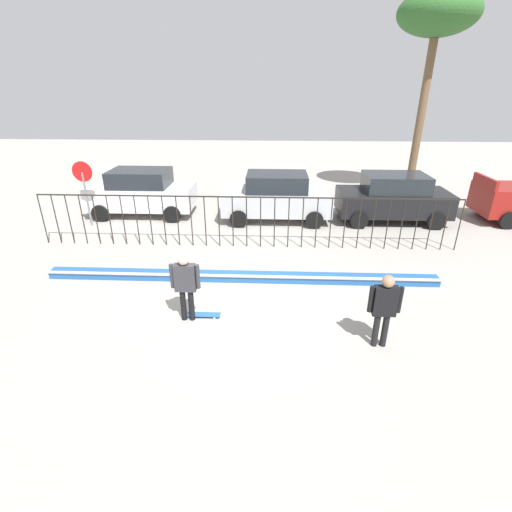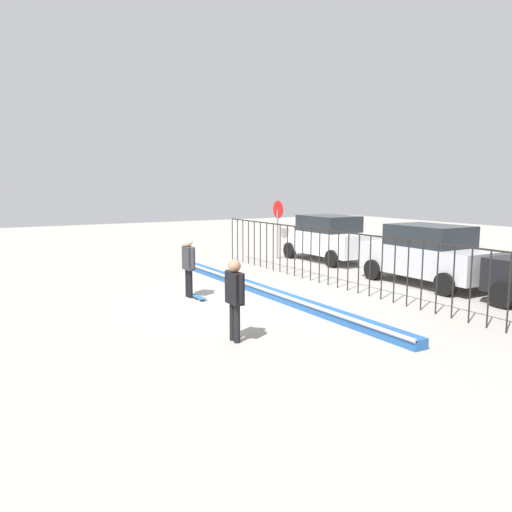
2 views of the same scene
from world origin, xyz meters
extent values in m
plane|color=#9E9991|center=(0.00, 0.00, 0.00)|extent=(60.00, 60.00, 0.00)
cube|color=#235699|center=(0.00, 1.11, 0.11)|extent=(11.00, 0.36, 0.22)
cylinder|color=#B2B2B7|center=(0.00, 0.93, 0.22)|extent=(11.00, 0.09, 0.09)
cylinder|color=black|center=(-7.00, 3.58, 0.88)|extent=(0.04, 0.04, 1.76)
cylinder|color=black|center=(-6.53, 3.58, 0.88)|extent=(0.04, 0.04, 1.76)
cylinder|color=black|center=(-6.07, 3.58, 0.88)|extent=(0.04, 0.04, 1.76)
cylinder|color=black|center=(-5.60, 3.58, 0.88)|extent=(0.04, 0.04, 1.76)
cylinder|color=black|center=(-5.13, 3.58, 0.88)|extent=(0.04, 0.04, 1.76)
cylinder|color=black|center=(-4.67, 3.58, 0.88)|extent=(0.04, 0.04, 1.76)
cylinder|color=black|center=(-4.20, 3.58, 0.88)|extent=(0.04, 0.04, 1.76)
cylinder|color=black|center=(-3.73, 3.58, 0.88)|extent=(0.04, 0.04, 1.76)
cylinder|color=black|center=(-3.27, 3.58, 0.88)|extent=(0.04, 0.04, 1.76)
cylinder|color=black|center=(-2.80, 3.58, 0.88)|extent=(0.04, 0.04, 1.76)
cylinder|color=black|center=(-2.33, 3.58, 0.88)|extent=(0.04, 0.04, 1.76)
cylinder|color=black|center=(-1.87, 3.58, 0.88)|extent=(0.04, 0.04, 1.76)
cylinder|color=black|center=(-1.40, 3.58, 0.88)|extent=(0.04, 0.04, 1.76)
cylinder|color=black|center=(-0.93, 3.58, 0.88)|extent=(0.04, 0.04, 1.76)
cylinder|color=black|center=(-0.47, 3.58, 0.88)|extent=(0.04, 0.04, 1.76)
cylinder|color=black|center=(0.00, 3.58, 0.88)|extent=(0.04, 0.04, 1.76)
cylinder|color=black|center=(0.47, 3.58, 0.88)|extent=(0.04, 0.04, 1.76)
cylinder|color=black|center=(0.93, 3.58, 0.88)|extent=(0.04, 0.04, 1.76)
cylinder|color=black|center=(1.40, 3.58, 0.88)|extent=(0.04, 0.04, 1.76)
cylinder|color=black|center=(1.87, 3.58, 0.88)|extent=(0.04, 0.04, 1.76)
cylinder|color=black|center=(2.33, 3.58, 0.88)|extent=(0.04, 0.04, 1.76)
cylinder|color=black|center=(2.80, 3.58, 0.88)|extent=(0.04, 0.04, 1.76)
cylinder|color=black|center=(3.27, 3.58, 0.88)|extent=(0.04, 0.04, 1.76)
cylinder|color=black|center=(3.73, 3.58, 0.88)|extent=(0.04, 0.04, 1.76)
cylinder|color=black|center=(4.20, 3.58, 0.88)|extent=(0.04, 0.04, 1.76)
cylinder|color=black|center=(4.67, 3.58, 0.88)|extent=(0.04, 0.04, 1.76)
cylinder|color=black|center=(5.13, 3.58, 0.88)|extent=(0.04, 0.04, 1.76)
cylinder|color=black|center=(5.60, 3.58, 0.88)|extent=(0.04, 0.04, 1.76)
cylinder|color=black|center=(6.07, 3.58, 0.88)|extent=(0.04, 0.04, 1.76)
cylinder|color=black|center=(6.53, 3.58, 0.88)|extent=(0.04, 0.04, 1.76)
cylinder|color=black|center=(7.00, 3.58, 0.88)|extent=(0.04, 0.04, 1.76)
cube|color=black|center=(0.00, 3.58, 1.74)|extent=(14.00, 0.04, 0.04)
cylinder|color=black|center=(-1.19, -0.90, 0.39)|extent=(0.13, 0.13, 0.79)
cylinder|color=black|center=(-1.00, -0.90, 0.39)|extent=(0.13, 0.13, 0.79)
cube|color=#333338|center=(-1.09, -0.90, 1.12)|extent=(0.48, 0.21, 0.65)
sphere|color=beige|center=(-1.09, -0.90, 1.57)|extent=(0.26, 0.26, 0.26)
cylinder|color=#333338|center=(-1.38, -0.90, 1.15)|extent=(0.10, 0.10, 0.58)
cylinder|color=#333338|center=(-0.80, -0.90, 1.15)|extent=(0.10, 0.10, 0.58)
cube|color=#26598C|center=(-0.75, -0.78, 0.06)|extent=(0.80, 0.20, 0.02)
cylinder|color=silver|center=(-0.48, -0.71, 0.03)|extent=(0.05, 0.03, 0.05)
cylinder|color=silver|center=(-0.48, -0.86, 0.03)|extent=(0.05, 0.03, 0.05)
cylinder|color=silver|center=(-1.02, -0.71, 0.03)|extent=(0.05, 0.03, 0.05)
cylinder|color=silver|center=(-1.02, -0.86, 0.03)|extent=(0.05, 0.03, 0.05)
cylinder|color=black|center=(3.07, -1.69, 0.39)|extent=(0.13, 0.13, 0.78)
cylinder|color=black|center=(3.26, -1.69, 0.39)|extent=(0.13, 0.13, 0.78)
cube|color=black|center=(3.17, -1.69, 1.10)|extent=(0.47, 0.20, 0.64)
sphere|color=#A87A5B|center=(3.17, -1.69, 1.55)|extent=(0.25, 0.25, 0.25)
cylinder|color=black|center=(2.88, -1.69, 1.14)|extent=(0.10, 0.10, 0.58)
cylinder|color=black|center=(3.46, -1.69, 1.14)|extent=(0.10, 0.10, 0.58)
cube|color=silver|center=(-4.62, 6.86, 0.79)|extent=(4.30, 1.90, 0.90)
cube|color=#1E2328|center=(-4.62, 6.86, 1.57)|extent=(2.37, 1.71, 0.66)
cylinder|color=black|center=(-3.15, 7.81, 0.34)|extent=(0.68, 0.22, 0.68)
cylinder|color=black|center=(-3.15, 5.91, 0.34)|extent=(0.68, 0.22, 0.68)
cylinder|color=black|center=(-6.08, 7.81, 0.34)|extent=(0.68, 0.22, 0.68)
cylinder|color=black|center=(-6.08, 5.91, 0.34)|extent=(0.68, 0.22, 0.68)
cube|color=#B7BABF|center=(1.01, 6.42, 0.79)|extent=(4.30, 1.90, 0.90)
cube|color=#1E2328|center=(1.01, 6.42, 1.57)|extent=(2.37, 1.71, 0.66)
cylinder|color=black|center=(2.48, 7.37, 0.34)|extent=(0.68, 0.22, 0.68)
cylinder|color=black|center=(2.48, 5.47, 0.34)|extent=(0.68, 0.22, 0.68)
cylinder|color=black|center=(-0.45, 7.37, 0.34)|extent=(0.68, 0.22, 0.68)
cylinder|color=black|center=(-0.45, 5.47, 0.34)|extent=(0.68, 0.22, 0.68)
cube|color=black|center=(5.65, 6.49, 0.79)|extent=(4.30, 1.90, 0.90)
cube|color=#1E2328|center=(5.65, 6.49, 1.57)|extent=(2.37, 1.71, 0.66)
cylinder|color=black|center=(7.11, 7.44, 0.34)|extent=(0.68, 0.22, 0.68)
cylinder|color=black|center=(7.11, 5.54, 0.34)|extent=(0.68, 0.22, 0.68)
cylinder|color=black|center=(4.19, 7.44, 0.34)|extent=(0.68, 0.22, 0.68)
cylinder|color=black|center=(4.19, 5.54, 0.34)|extent=(0.68, 0.22, 0.68)
cube|color=maroon|center=(9.19, 6.70, 1.62)|extent=(0.12, 1.75, 0.36)
cylinder|color=black|center=(9.88, 7.65, 0.34)|extent=(0.68, 0.22, 0.68)
cylinder|color=black|center=(9.88, 5.75, 0.34)|extent=(0.68, 0.22, 0.68)
cylinder|color=slate|center=(-6.25, 5.39, 1.05)|extent=(0.07, 0.07, 2.10)
cylinder|color=red|center=(-6.25, 5.41, 2.12)|extent=(0.76, 0.02, 0.76)
cylinder|color=brown|center=(7.54, 10.23, 3.42)|extent=(0.36, 0.36, 6.85)
ellipsoid|color=#2D6028|center=(7.54, 10.23, 7.76)|extent=(3.32, 3.32, 1.83)
camera|label=1|loc=(0.85, -8.36, 5.11)|focal=26.50mm
camera|label=2|loc=(11.85, -6.27, 3.12)|focal=35.16mm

